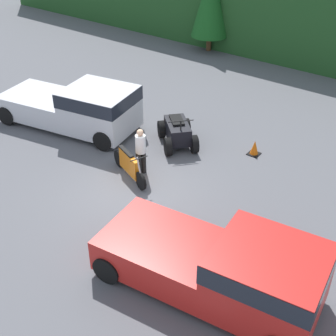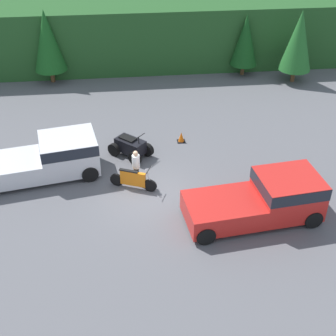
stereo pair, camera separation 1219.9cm
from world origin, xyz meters
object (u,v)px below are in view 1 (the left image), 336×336
Objects in this scene: pickup_truck_red at (229,268)px; traffic_cone at (254,148)px; quad_atv at (177,132)px; dirt_bike at (129,165)px; pickup_truck_second at (79,106)px; rider_person at (141,150)px.

pickup_truck_red reaches higher than traffic_cone.
quad_atv reaches higher than traffic_cone.
quad_atv is at bearing 112.35° from dirt_bike.
quad_atv is (-0.01, 2.75, 0.03)m from dirt_bike.
traffic_cone is (6.47, 2.33, -0.72)m from pickup_truck_second.
quad_atv reaches higher than dirt_bike.
pickup_truck_red is at bearing -34.18° from pickup_truck_second.
dirt_bike is at bearing -124.82° from traffic_cone.
dirt_bike is 0.90× the size of quad_atv.
pickup_truck_second is 6.91m from traffic_cone.
pickup_truck_red and pickup_truck_second have the same top height.
quad_atv is at bearing 128.48° from pickup_truck_red.
traffic_cone is (-2.62, 6.36, -0.72)m from pickup_truck_red.
pickup_truck_second is at bearing -119.23° from quad_atv.
traffic_cone is at bearing 105.87° from pickup_truck_red.
pickup_truck_red is 2.76× the size of dirt_bike.
dirt_bike is 0.64m from rider_person.
pickup_truck_red is at bearing -3.39° from dirt_bike.
pickup_truck_red is 5.87m from dirt_bike.
pickup_truck_second is 2.59× the size of quad_atv.
dirt_bike is at bearing 147.88° from pickup_truck_red.
quad_atv is at bearing -158.12° from traffic_cone.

